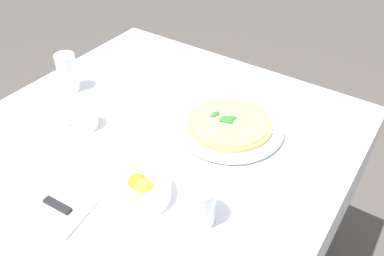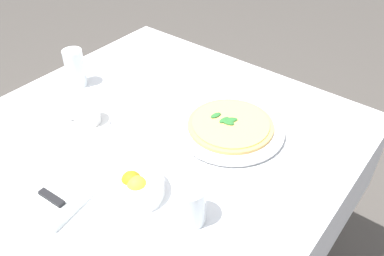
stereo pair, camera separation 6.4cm
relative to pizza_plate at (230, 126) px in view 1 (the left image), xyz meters
name	(u,v)px [view 1 (the left image)]	position (x,y,z in m)	size (l,w,h in m)	color
dining_table	(156,172)	(0.16, 0.15, -0.15)	(1.05, 1.05, 0.75)	white
pizza_plate	(230,126)	(0.00, 0.00, 0.00)	(0.31, 0.31, 0.02)	white
pizza	(230,123)	(0.00, 0.00, 0.01)	(0.25, 0.25, 0.02)	#DBAD60
coffee_cup_near_left	(85,120)	(0.36, 0.23, 0.02)	(0.13, 0.13, 0.07)	white
water_glass_right_edge	(199,206)	(-0.10, 0.32, 0.03)	(0.08, 0.08, 0.10)	white
water_glass_back_corner	(68,75)	(0.55, 0.11, 0.04)	(0.06, 0.06, 0.13)	white
napkin_folded	(44,201)	(0.22, 0.49, 0.00)	(0.24, 0.16, 0.02)	white
dinner_knife	(42,197)	(0.23, 0.49, 0.01)	(0.20, 0.03, 0.01)	silver
citrus_bowl	(140,189)	(0.05, 0.35, 0.01)	(0.15, 0.15, 0.06)	white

